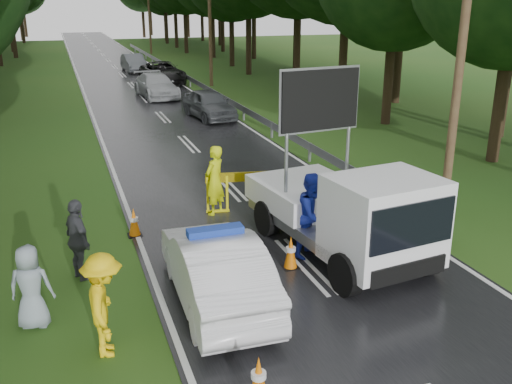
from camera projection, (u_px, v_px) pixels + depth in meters
name	position (u px, v px, depth m)	size (l,w,h in m)	color
ground	(305.00, 266.00, 12.90)	(160.00, 160.00, 0.00)	#204D16
road	(132.00, 85.00, 39.76)	(7.00, 140.00, 0.02)	black
guardrail	(185.00, 76.00, 40.43)	(0.12, 60.06, 0.70)	gray
utility_pole_near	(464.00, 26.00, 14.67)	(1.40, 0.24, 10.00)	#4F3525
utility_pole_mid	(210.00, 9.00, 37.95)	(1.40, 0.24, 10.00)	#4F3525
utility_pole_far	(149.00, 5.00, 61.23)	(1.40, 0.24, 10.00)	#4F3525
police_sedan	(216.00, 269.00, 11.14)	(1.63, 4.42, 1.59)	white
work_truck	(348.00, 212.00, 12.97)	(2.94, 5.49, 4.19)	gray
barrier	(256.00, 181.00, 15.97)	(2.78, 0.57, 1.17)	yellow
officer	(215.00, 181.00, 15.68)	(0.72, 0.47, 1.97)	#DFF40D
civilian	(313.00, 215.00, 13.15)	(0.97, 0.76, 2.00)	#1B2CAF
bystander_left	(104.00, 305.00, 9.44)	(1.18, 0.68, 1.83)	yellow
bystander_mid	(78.00, 240.00, 12.04)	(1.05, 0.44, 1.80)	#3C3D43
bystander_right	(31.00, 287.00, 10.28)	(0.78, 0.51, 1.60)	gray
queue_car_first	(209.00, 104.00, 28.60)	(1.70, 4.23, 1.44)	#383B3F
queue_car_second	(156.00, 86.00, 34.81)	(1.99, 4.89, 1.42)	#969A9E
queue_car_third	(163.00, 73.00, 40.61)	(2.49, 5.40, 1.50)	black
queue_car_fourth	(134.00, 63.00, 47.02)	(1.52, 4.37, 1.44)	#3B3F42
cone_near_left	(259.00, 380.00, 8.43)	(0.37, 0.37, 0.79)	black
cone_center	(291.00, 253.00, 12.67)	(0.36, 0.36, 0.77)	black
cone_far	(283.00, 184.00, 17.33)	(0.37, 0.37, 0.77)	black
cone_left_mid	(134.00, 222.00, 14.42)	(0.35, 0.35, 0.75)	black
cone_right	(334.00, 194.00, 16.64)	(0.32, 0.32, 0.67)	black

